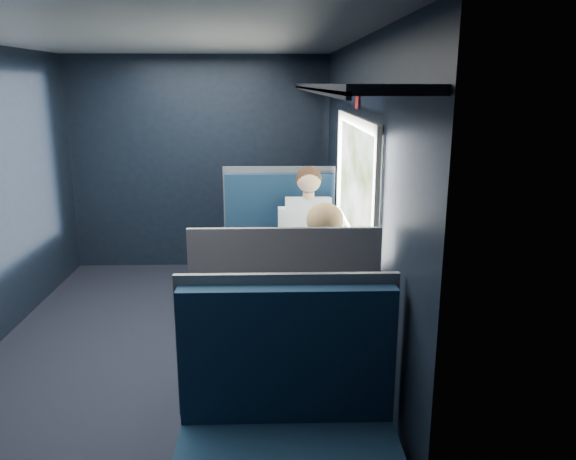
{
  "coord_description": "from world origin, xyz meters",
  "views": [
    {
      "loc": [
        0.79,
        -4.01,
        2.0
      ],
      "look_at": [
        0.9,
        0.0,
        0.95
      ],
      "focal_mm": 35.0,
      "sensor_mm": 36.0,
      "label": 1
    }
  ],
  "objects_px": {
    "seat_row_back": "(288,445)",
    "table": "(306,267)",
    "seat_row_front": "(279,236)",
    "laptop": "(336,245)",
    "man": "(309,235)",
    "seat_bay_near": "(279,262)",
    "cup": "(323,235)",
    "bottle_small": "(324,234)",
    "seat_bay_far": "(284,351)",
    "woman": "(323,292)"
  },
  "relations": [
    {
      "from": "seat_row_front",
      "to": "man",
      "type": "relative_size",
      "value": 0.88
    },
    {
      "from": "laptop",
      "to": "seat_row_front",
      "type": "bearing_deg",
      "value": 103.95
    },
    {
      "from": "bottle_small",
      "to": "seat_row_back",
      "type": "bearing_deg",
      "value": -99.45
    },
    {
      "from": "table",
      "to": "cup",
      "type": "relative_size",
      "value": 10.11
    },
    {
      "from": "seat_row_front",
      "to": "laptop",
      "type": "bearing_deg",
      "value": -76.05
    },
    {
      "from": "seat_bay_far",
      "to": "cup",
      "type": "bearing_deg",
      "value": 75.07
    },
    {
      "from": "seat_bay_near",
      "to": "man",
      "type": "relative_size",
      "value": 0.95
    },
    {
      "from": "seat_bay_far",
      "to": "woman",
      "type": "bearing_deg",
      "value": 33.82
    },
    {
      "from": "laptop",
      "to": "bottle_small",
      "type": "height_order",
      "value": "laptop"
    },
    {
      "from": "man",
      "to": "laptop",
      "type": "xyz_separation_m",
      "value": [
        0.17,
        -0.6,
        0.08
      ]
    },
    {
      "from": "seat_bay_far",
      "to": "bottle_small",
      "type": "bearing_deg",
      "value": 73.5
    },
    {
      "from": "cup",
      "to": "seat_row_front",
      "type": "bearing_deg",
      "value": 104.5
    },
    {
      "from": "table",
      "to": "woman",
      "type": "height_order",
      "value": "woman"
    },
    {
      "from": "seat_row_back",
      "to": "woman",
      "type": "relative_size",
      "value": 0.88
    },
    {
      "from": "seat_bay_near",
      "to": "woman",
      "type": "relative_size",
      "value": 0.95
    },
    {
      "from": "seat_row_back",
      "to": "seat_row_front",
      "type": "bearing_deg",
      "value": 90.0
    },
    {
      "from": "seat_bay_near",
      "to": "bottle_small",
      "type": "xyz_separation_m",
      "value": [
        0.36,
        -0.57,
        0.41
      ]
    },
    {
      "from": "bottle_small",
      "to": "seat_bay_near",
      "type": "bearing_deg",
      "value": 122.52
    },
    {
      "from": "seat_row_front",
      "to": "bottle_small",
      "type": "xyz_separation_m",
      "value": [
        0.35,
        -1.49,
        0.42
      ]
    },
    {
      "from": "seat_row_back",
      "to": "laptop",
      "type": "height_order",
      "value": "seat_row_back"
    },
    {
      "from": "seat_bay_near",
      "to": "cup",
      "type": "height_order",
      "value": "seat_bay_near"
    },
    {
      "from": "laptop",
      "to": "seat_bay_far",
      "type": "bearing_deg",
      "value": -113.38
    },
    {
      "from": "seat_bay_near",
      "to": "woman",
      "type": "height_order",
      "value": "woman"
    },
    {
      "from": "table",
      "to": "seat_bay_far",
      "type": "distance_m",
      "value": 0.93
    },
    {
      "from": "man",
      "to": "bottle_small",
      "type": "height_order",
      "value": "man"
    },
    {
      "from": "seat_bay_near",
      "to": "cup",
      "type": "relative_size",
      "value": 12.74
    },
    {
      "from": "table",
      "to": "cup",
      "type": "bearing_deg",
      "value": 69.08
    },
    {
      "from": "seat_row_front",
      "to": "laptop",
      "type": "distance_m",
      "value": 1.79
    },
    {
      "from": "bottle_small",
      "to": "cup",
      "type": "bearing_deg",
      "value": 89.85
    },
    {
      "from": "woman",
      "to": "bottle_small",
      "type": "relative_size",
      "value": 6.2
    },
    {
      "from": "seat_bay_far",
      "to": "cup",
      "type": "relative_size",
      "value": 12.74
    },
    {
      "from": "seat_bay_far",
      "to": "seat_row_front",
      "type": "relative_size",
      "value": 1.09
    },
    {
      "from": "man",
      "to": "bottle_small",
      "type": "distance_m",
      "value": 0.42
    },
    {
      "from": "bottle_small",
      "to": "seat_bay_far",
      "type": "bearing_deg",
      "value": -106.5
    },
    {
      "from": "woman",
      "to": "laptop",
      "type": "relative_size",
      "value": 3.81
    },
    {
      "from": "seat_row_front",
      "to": "cup",
      "type": "height_order",
      "value": "seat_row_front"
    },
    {
      "from": "seat_row_front",
      "to": "seat_row_back",
      "type": "height_order",
      "value": "same"
    },
    {
      "from": "seat_bay_far",
      "to": "laptop",
      "type": "distance_m",
      "value": 1.13
    },
    {
      "from": "seat_bay_near",
      "to": "seat_row_back",
      "type": "bearing_deg",
      "value": -89.78
    },
    {
      "from": "table",
      "to": "seat_bay_near",
      "type": "distance_m",
      "value": 0.93
    },
    {
      "from": "table",
      "to": "bottle_small",
      "type": "relative_size",
      "value": 4.69
    },
    {
      "from": "man",
      "to": "cup",
      "type": "height_order",
      "value": "man"
    },
    {
      "from": "seat_bay_near",
      "to": "seat_row_back",
      "type": "relative_size",
      "value": 1.09
    },
    {
      "from": "woman",
      "to": "man",
      "type": "bearing_deg",
      "value": 90.0
    },
    {
      "from": "seat_bay_far",
      "to": "woman",
      "type": "distance_m",
      "value": 0.43
    },
    {
      "from": "laptop",
      "to": "seat_bay_near",
      "type": "bearing_deg",
      "value": 119.16
    },
    {
      "from": "bottle_small",
      "to": "laptop",
      "type": "bearing_deg",
      "value": -71.13
    },
    {
      "from": "table",
      "to": "seat_row_back",
      "type": "bearing_deg",
      "value": -95.8
    },
    {
      "from": "seat_row_back",
      "to": "laptop",
      "type": "bearing_deg",
      "value": 77.47
    },
    {
      "from": "seat_row_back",
      "to": "table",
      "type": "bearing_deg",
      "value": 84.2
    }
  ]
}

